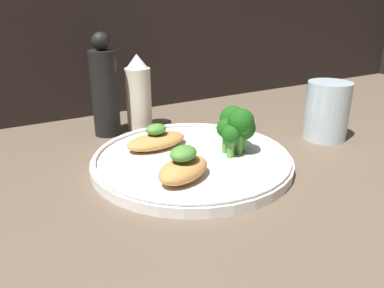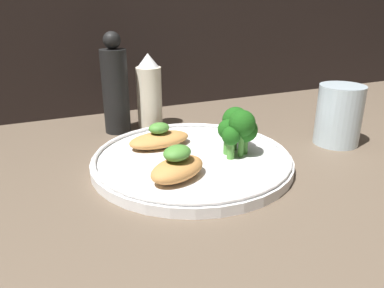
% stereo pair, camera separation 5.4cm
% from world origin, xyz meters
% --- Properties ---
extents(ground_plane, '(1.80, 1.80, 0.01)m').
position_xyz_m(ground_plane, '(0.00, 0.00, -0.01)').
color(ground_plane, brown).
extents(plate, '(0.29, 0.29, 0.02)m').
position_xyz_m(plate, '(0.00, 0.00, 0.01)').
color(plate, white).
rests_on(plate, ground_plane).
extents(grilled_meat_front, '(0.10, 0.08, 0.04)m').
position_xyz_m(grilled_meat_front, '(-0.05, -0.06, 0.03)').
color(grilled_meat_front, '#BC7F42').
rests_on(grilled_meat_front, plate).
extents(grilled_meat_middle, '(0.10, 0.06, 0.04)m').
position_xyz_m(grilled_meat_middle, '(-0.03, 0.06, 0.03)').
color(grilled_meat_middle, '#BC7F42').
rests_on(grilled_meat_middle, plate).
extents(broccoli_bunch, '(0.06, 0.07, 0.07)m').
position_xyz_m(broccoli_bunch, '(0.07, -0.02, 0.06)').
color(broccoli_bunch, '#4C8E38').
rests_on(broccoli_bunch, plate).
extents(sauce_bottle, '(0.05, 0.05, 0.14)m').
position_xyz_m(sauce_bottle, '(0.00, 0.20, 0.07)').
color(sauce_bottle, beige).
rests_on(sauce_bottle, ground_plane).
extents(pepper_grinder, '(0.05, 0.05, 0.18)m').
position_xyz_m(pepper_grinder, '(-0.06, 0.20, 0.08)').
color(pepper_grinder, black).
rests_on(pepper_grinder, ground_plane).
extents(drinking_glass, '(0.07, 0.07, 0.10)m').
position_xyz_m(drinking_glass, '(0.26, -0.01, 0.05)').
color(drinking_glass, silver).
rests_on(drinking_glass, ground_plane).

